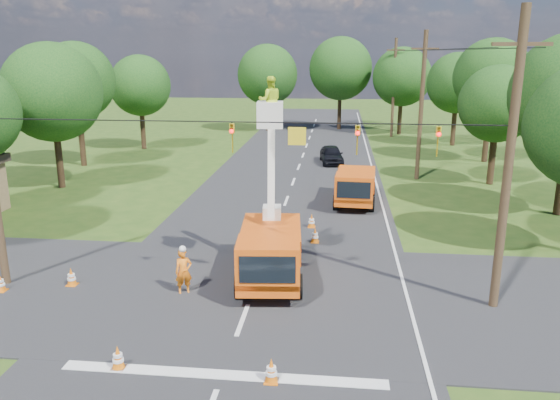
# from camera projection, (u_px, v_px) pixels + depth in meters

# --- Properties ---
(ground) EXTENTS (140.00, 140.00, 0.00)m
(ground) POSITION_uv_depth(u_px,v_px,m) (293.00, 182.00, 37.16)
(ground) COLOR #274615
(ground) RESTS_ON ground
(road_main) EXTENTS (12.00, 100.00, 0.06)m
(road_main) POSITION_uv_depth(u_px,v_px,m) (293.00, 182.00, 37.16)
(road_main) COLOR black
(road_main) RESTS_ON ground
(road_cross) EXTENTS (56.00, 10.00, 0.07)m
(road_cross) POSITION_uv_depth(u_px,v_px,m) (252.00, 295.00, 19.89)
(road_cross) COLOR black
(road_cross) RESTS_ON ground
(stop_bar) EXTENTS (9.00, 0.45, 0.02)m
(stop_bar) POSITION_uv_depth(u_px,v_px,m) (222.00, 376.00, 14.90)
(stop_bar) COLOR silver
(stop_bar) RESTS_ON ground
(edge_line) EXTENTS (0.12, 90.00, 0.02)m
(edge_line) POSITION_uv_depth(u_px,v_px,m) (376.00, 184.00, 36.58)
(edge_line) COLOR silver
(edge_line) RESTS_ON ground
(bucket_truck) EXTENTS (2.82, 6.17, 7.73)m
(bucket_truck) POSITION_uv_depth(u_px,v_px,m) (270.00, 239.00, 20.90)
(bucket_truck) COLOR #DB550F
(bucket_truck) RESTS_ON ground
(second_truck) EXTENTS (2.55, 5.78, 2.12)m
(second_truck) POSITION_uv_depth(u_px,v_px,m) (355.00, 185.00, 31.64)
(second_truck) COLOR #DB550F
(second_truck) RESTS_ON ground
(ground_worker) EXTENTS (0.74, 0.64, 1.70)m
(ground_worker) POSITION_uv_depth(u_px,v_px,m) (184.00, 272.00, 19.82)
(ground_worker) COLOR orange
(ground_worker) RESTS_ON ground
(distant_car) EXTENTS (2.17, 4.31, 1.41)m
(distant_car) POSITION_uv_depth(u_px,v_px,m) (331.00, 155.00, 43.40)
(distant_car) COLOR black
(distant_car) RESTS_ON ground
(traffic_cone_0) EXTENTS (0.38, 0.38, 0.71)m
(traffic_cone_0) POSITION_uv_depth(u_px,v_px,m) (118.00, 358.00, 15.14)
(traffic_cone_0) COLOR orange
(traffic_cone_0) RESTS_ON ground
(traffic_cone_1) EXTENTS (0.38, 0.38, 0.71)m
(traffic_cone_1) POSITION_uv_depth(u_px,v_px,m) (271.00, 371.00, 14.52)
(traffic_cone_1) COLOR orange
(traffic_cone_1) RESTS_ON ground
(traffic_cone_2) EXTENTS (0.38, 0.38, 0.71)m
(traffic_cone_2) POSITION_uv_depth(u_px,v_px,m) (315.00, 235.00, 25.26)
(traffic_cone_2) COLOR orange
(traffic_cone_2) RESTS_ON ground
(traffic_cone_3) EXTENTS (0.38, 0.38, 0.71)m
(traffic_cone_3) POSITION_uv_depth(u_px,v_px,m) (312.00, 221.00, 27.44)
(traffic_cone_3) COLOR orange
(traffic_cone_3) RESTS_ON ground
(traffic_cone_4) EXTENTS (0.38, 0.38, 0.71)m
(traffic_cone_4) POSITION_uv_depth(u_px,v_px,m) (71.00, 277.00, 20.58)
(traffic_cone_4) COLOR orange
(traffic_cone_4) RESTS_ON ground
(traffic_cone_5) EXTENTS (0.38, 0.38, 0.71)m
(traffic_cone_5) POSITION_uv_depth(u_px,v_px,m) (0.00, 283.00, 20.06)
(traffic_cone_5) COLOR orange
(traffic_cone_5) RESTS_ON ground
(traffic_cone_7) EXTENTS (0.38, 0.38, 0.71)m
(traffic_cone_7) POSITION_uv_depth(u_px,v_px,m) (353.00, 192.00, 33.16)
(traffic_cone_7) COLOR orange
(traffic_cone_7) RESTS_ON ground
(pole_right_near) EXTENTS (1.80, 0.30, 10.00)m
(pole_right_near) POSITION_uv_depth(u_px,v_px,m) (509.00, 162.00, 17.68)
(pole_right_near) COLOR #4C3823
(pole_right_near) RESTS_ON ground
(pole_right_mid) EXTENTS (1.80, 0.30, 10.00)m
(pole_right_mid) POSITION_uv_depth(u_px,v_px,m) (421.00, 105.00, 36.87)
(pole_right_mid) COLOR #4C3823
(pole_right_mid) RESTS_ON ground
(pole_right_far) EXTENTS (1.80, 0.30, 10.00)m
(pole_right_far) POSITION_uv_depth(u_px,v_px,m) (394.00, 87.00, 56.06)
(pole_right_far) COLOR #4C3823
(pole_right_far) RESTS_ON ground
(signal_span) EXTENTS (18.00, 0.29, 1.07)m
(signal_span) POSITION_uv_depth(u_px,v_px,m) (316.00, 136.00, 18.12)
(signal_span) COLOR black
(signal_span) RESTS_ON ground
(tree_left_d) EXTENTS (6.20, 6.20, 9.24)m
(tree_left_d) POSITION_uv_depth(u_px,v_px,m) (52.00, 92.00, 34.24)
(tree_left_d) COLOR #382616
(tree_left_d) RESTS_ON ground
(tree_left_e) EXTENTS (5.80, 5.80, 9.41)m
(tree_left_e) POSITION_uv_depth(u_px,v_px,m) (76.00, 81.00, 41.04)
(tree_left_e) COLOR #382616
(tree_left_e) RESTS_ON ground
(tree_left_f) EXTENTS (5.40, 5.40, 8.40)m
(tree_left_f) POSITION_uv_depth(u_px,v_px,m) (140.00, 86.00, 48.72)
(tree_left_f) COLOR #382616
(tree_left_f) RESTS_ON ground
(tree_right_c) EXTENTS (5.00, 5.00, 7.83)m
(tree_right_c) POSITION_uv_depth(u_px,v_px,m) (498.00, 104.00, 35.37)
(tree_right_c) COLOR #382616
(tree_right_c) RESTS_ON ground
(tree_right_d) EXTENTS (6.00, 6.00, 9.70)m
(tree_right_d) POSITION_uv_depth(u_px,v_px,m) (492.00, 77.00, 42.52)
(tree_right_d) COLOR #382616
(tree_right_d) RESTS_ON ground
(tree_right_e) EXTENTS (5.60, 5.60, 8.63)m
(tree_right_e) POSITION_uv_depth(u_px,v_px,m) (457.00, 83.00, 50.53)
(tree_right_e) COLOR #382616
(tree_right_e) RESTS_ON ground
(tree_far_a) EXTENTS (6.60, 6.60, 9.50)m
(tree_far_a) POSITION_uv_depth(u_px,v_px,m) (267.00, 75.00, 60.06)
(tree_far_a) COLOR #382616
(tree_far_a) RESTS_ON ground
(tree_far_b) EXTENTS (7.00, 7.00, 10.32)m
(tree_far_b) POSITION_uv_depth(u_px,v_px,m) (341.00, 69.00, 60.98)
(tree_far_b) COLOR #382616
(tree_far_b) RESTS_ON ground
(tree_far_c) EXTENTS (6.20, 6.20, 9.18)m
(tree_far_c) POSITION_uv_depth(u_px,v_px,m) (402.00, 77.00, 57.63)
(tree_far_c) COLOR #382616
(tree_far_c) RESTS_ON ground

